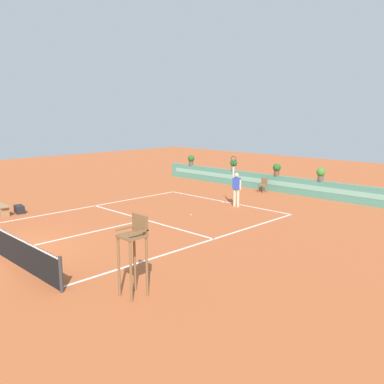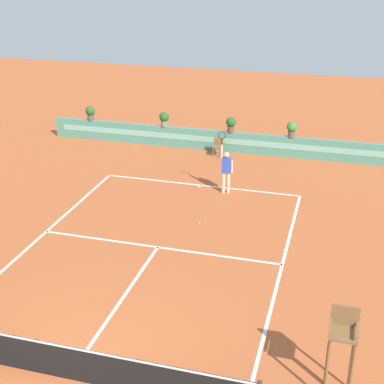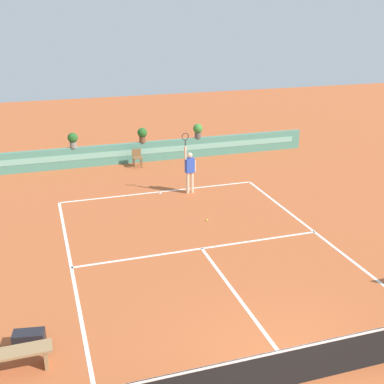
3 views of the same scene
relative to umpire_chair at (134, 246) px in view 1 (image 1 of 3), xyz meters
The scene contains 12 objects.
ground_plane 7.73m from the umpire_chair, 141.51° to the left, with size 60.00×60.00×0.00m, color #B2562D.
court_lines 8.19m from the umpire_chair, 137.52° to the left, with size 8.32×11.94×0.01m.
back_wall_barrier 16.28m from the umpire_chair, 111.50° to the left, with size 18.00×0.21×1.00m.
umpire_chair is the anchor object (origin of this frame).
ball_kid_chair 15.66m from the umpire_chair, 113.00° to the left, with size 0.44×0.44×0.85m.
gear_bag 11.49m from the umpire_chair, behind, with size 0.70×0.36×0.36m, color black.
tennis_player 11.22m from the umpire_chair, 115.26° to the left, with size 0.62×0.27×2.58m.
tennis_ball_near_baseline 8.87m from the umpire_chair, 125.35° to the left, with size 0.07×0.07×0.07m, color #CCE033.
potted_plant_right 15.38m from the umpire_chair, 100.41° to the left, with size 0.48×0.48×0.72m.
potted_plant_far_left 19.94m from the umpire_chair, 130.66° to the left, with size 0.48×0.48×0.72m.
potted_plant_left 17.61m from the umpire_chair, 120.81° to the left, with size 0.48×0.48×0.72m.
potted_plant_centre 16.15m from the umpire_chair, 110.52° to the left, with size 0.48×0.48×0.72m.
Camera 1 is at (14.13, -4.89, 4.67)m, focal length 38.67 mm.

